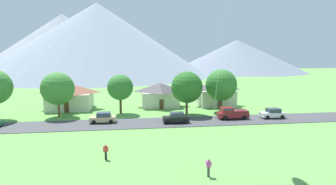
% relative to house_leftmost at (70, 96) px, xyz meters
% --- Properties ---
extents(road_strip, '(160.00, 6.81, 0.08)m').
position_rel_house_leftmost_xyz_m(road_strip, '(16.42, -13.88, -2.65)').
color(road_strip, '#424247').
rests_on(road_strip, ground).
extents(mountain_far_east_ridge, '(119.63, 119.63, 38.75)m').
position_rel_house_leftmost_xyz_m(mountain_far_east_ridge, '(-5.00, 95.58, 16.68)').
color(mountain_far_east_ridge, gray).
rests_on(mountain_far_east_ridge, ground).
extents(mountain_central_ridge, '(96.23, 96.23, 34.15)m').
position_rel_house_leftmost_xyz_m(mountain_central_ridge, '(-25.36, 106.66, 14.39)').
color(mountain_central_ridge, '#8E939E').
rests_on(mountain_central_ridge, ground).
extents(mountain_east_ridge, '(88.50, 88.50, 21.14)m').
position_rel_house_leftmost_xyz_m(mountain_east_ridge, '(82.64, 117.61, 7.88)').
color(mountain_east_ridge, slate).
rests_on(mountain_east_ridge, ground).
extents(mountain_west_ridge, '(118.46, 118.46, 31.95)m').
position_rel_house_leftmost_xyz_m(mountain_west_ridge, '(1.54, 126.04, 13.28)').
color(mountain_west_ridge, slate).
rests_on(mountain_west_ridge, ground).
extents(house_leftmost, '(9.08, 7.84, 5.19)m').
position_rel_house_leftmost_xyz_m(house_leftmost, '(0.00, 0.00, 0.00)').
color(house_leftmost, beige).
rests_on(house_leftmost, ground).
extents(house_left_center, '(8.10, 6.71, 5.42)m').
position_rel_house_leftmost_xyz_m(house_left_center, '(30.65, -0.19, 0.11)').
color(house_left_center, beige).
rests_on(house_left_center, ground).
extents(house_right_center, '(8.34, 7.21, 5.03)m').
position_rel_house_leftmost_xyz_m(house_right_center, '(18.48, 0.73, -0.09)').
color(house_right_center, beige).
rests_on(house_right_center, ground).
extents(tree_near_left, '(6.07, 6.07, 8.31)m').
position_rel_house_leftmost_xyz_m(tree_near_left, '(29.58, -6.86, 2.58)').
color(tree_near_left, brown).
rests_on(tree_near_left, ground).
extents(tree_center, '(5.80, 5.80, 8.00)m').
position_rel_house_leftmost_xyz_m(tree_center, '(-0.52, -7.11, 2.40)').
color(tree_center, brown).
rests_on(tree_center, ground).
extents(tree_right_of_center, '(5.80, 5.80, 8.04)m').
position_rel_house_leftmost_xyz_m(tree_right_of_center, '(22.50, -8.50, 2.44)').
color(tree_right_of_center, brown).
rests_on(tree_right_of_center, ground).
extents(tree_near_right, '(4.81, 4.81, 7.43)m').
position_rel_house_leftmost_xyz_m(tree_near_right, '(10.35, -5.96, 2.32)').
color(tree_near_right, '#4C3823').
rests_on(tree_near_right, ground).
extents(parked_car_black_west_end, '(4.20, 2.08, 1.68)m').
position_rel_house_leftmost_xyz_m(parked_car_black_west_end, '(19.51, -14.42, -1.82)').
color(parked_car_black_west_end, black).
rests_on(parked_car_black_west_end, road_strip).
extents(parked_car_tan_mid_west, '(4.22, 2.11, 1.68)m').
position_rel_house_leftmost_xyz_m(parked_car_tan_mid_west, '(7.76, -12.76, -1.82)').
color(parked_car_tan_mid_west, tan).
rests_on(parked_car_tan_mid_west, road_strip).
extents(parked_car_white_east_end, '(4.21, 2.09, 1.68)m').
position_rel_house_leftmost_xyz_m(parked_car_white_east_end, '(36.82, -13.38, -1.82)').
color(parked_car_white_east_end, white).
rests_on(parked_car_white_east_end, road_strip).
extents(pickup_truck_maroon_west_side, '(5.21, 2.34, 1.99)m').
position_rel_house_leftmost_xyz_m(pickup_truck_maroon_west_side, '(29.56, -12.97, -1.63)').
color(pickup_truck_maroon_west_side, maroon).
rests_on(pickup_truck_maroon_west_side, road_strip).
extents(watcher_person, '(0.56, 0.24, 1.68)m').
position_rel_house_leftmost_xyz_m(watcher_person, '(9.58, -28.77, -1.81)').
color(watcher_person, black).
rests_on(watcher_person, ground).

